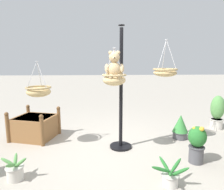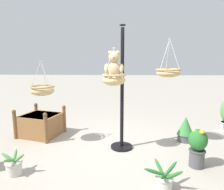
{
  "view_description": "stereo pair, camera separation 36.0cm",
  "coord_description": "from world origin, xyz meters",
  "px_view_note": "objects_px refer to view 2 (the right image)",
  "views": [
    {
      "loc": [
        0.17,
        3.74,
        1.77
      ],
      "look_at": [
        -0.03,
        0.03,
        1.12
      ],
      "focal_mm": 32.7,
      "sensor_mm": 36.0,
      "label": 1
    },
    {
      "loc": [
        -0.19,
        3.74,
        1.77
      ],
      "look_at": [
        -0.03,
        0.03,
        1.12
      ],
      "focal_mm": 32.7,
      "sensor_mm": 36.0,
      "label": 2
    }
  ],
  "objects_px": {
    "potted_plant_flowering_red": "(14,166)",
    "hanging_basket_left_high": "(168,72)",
    "teddy_bear": "(114,67)",
    "potted_plant_tall_leafy": "(185,129)",
    "hanging_basket_right_low": "(43,90)",
    "display_pole_central": "(122,112)",
    "wooden_planter_box": "(41,124)",
    "potted_plant_small_succulent": "(198,146)",
    "potted_plant_trailing_ivy": "(164,179)",
    "hanging_basket_with_teddy": "(114,79)"
  },
  "relations": [
    {
      "from": "potted_plant_small_succulent",
      "to": "hanging_basket_with_teddy",
      "type": "bearing_deg",
      "value": -17.63
    },
    {
      "from": "potted_plant_flowering_red",
      "to": "potted_plant_tall_leafy",
      "type": "height_order",
      "value": "potted_plant_tall_leafy"
    },
    {
      "from": "teddy_bear",
      "to": "potted_plant_tall_leafy",
      "type": "distance_m",
      "value": 2.17
    },
    {
      "from": "display_pole_central",
      "to": "wooden_planter_box",
      "type": "distance_m",
      "value": 2.06
    },
    {
      "from": "potted_plant_flowering_red",
      "to": "potted_plant_trailing_ivy",
      "type": "xyz_separation_m",
      "value": [
        -2.26,
        0.26,
        -0.0
      ]
    },
    {
      "from": "potted_plant_flowering_red",
      "to": "hanging_basket_left_high",
      "type": "bearing_deg",
      "value": -154.85
    },
    {
      "from": "potted_plant_small_succulent",
      "to": "potted_plant_trailing_ivy",
      "type": "relative_size",
      "value": 1.26
    },
    {
      "from": "display_pole_central",
      "to": "potted_plant_trailing_ivy",
      "type": "distance_m",
      "value": 1.56
    },
    {
      "from": "hanging_basket_left_high",
      "to": "teddy_bear",
      "type": "bearing_deg",
      "value": 22.31
    },
    {
      "from": "potted_plant_small_succulent",
      "to": "potted_plant_trailing_ivy",
      "type": "xyz_separation_m",
      "value": [
        0.67,
        0.62,
        -0.22
      ]
    },
    {
      "from": "teddy_bear",
      "to": "potted_plant_flowering_red",
      "type": "bearing_deg",
      "value": 27.04
    },
    {
      "from": "wooden_planter_box",
      "to": "potted_plant_tall_leafy",
      "type": "height_order",
      "value": "wooden_planter_box"
    },
    {
      "from": "wooden_planter_box",
      "to": "potted_plant_small_succulent",
      "type": "height_order",
      "value": "potted_plant_small_succulent"
    },
    {
      "from": "hanging_basket_with_teddy",
      "to": "potted_plant_small_succulent",
      "type": "relative_size",
      "value": 0.99
    },
    {
      "from": "hanging_basket_with_teddy",
      "to": "potted_plant_tall_leafy",
      "type": "distance_m",
      "value": 2.03
    },
    {
      "from": "hanging_basket_left_high",
      "to": "potted_plant_tall_leafy",
      "type": "bearing_deg",
      "value": -153.57
    },
    {
      "from": "hanging_basket_left_high",
      "to": "potted_plant_trailing_ivy",
      "type": "bearing_deg",
      "value": 77.45
    },
    {
      "from": "hanging_basket_with_teddy",
      "to": "hanging_basket_left_high",
      "type": "relative_size",
      "value": 0.92
    },
    {
      "from": "teddy_bear",
      "to": "potted_plant_tall_leafy",
      "type": "height_order",
      "value": "teddy_bear"
    },
    {
      "from": "potted_plant_flowering_red",
      "to": "display_pole_central",
      "type": "bearing_deg",
      "value": -147.89
    },
    {
      "from": "hanging_basket_left_high",
      "to": "potted_plant_tall_leafy",
      "type": "height_order",
      "value": "hanging_basket_left_high"
    },
    {
      "from": "wooden_planter_box",
      "to": "potted_plant_flowering_red",
      "type": "height_order",
      "value": "wooden_planter_box"
    },
    {
      "from": "hanging_basket_right_low",
      "to": "potted_plant_trailing_ivy",
      "type": "relative_size",
      "value": 1.28
    },
    {
      "from": "potted_plant_tall_leafy",
      "to": "potted_plant_trailing_ivy",
      "type": "height_order",
      "value": "potted_plant_tall_leafy"
    },
    {
      "from": "potted_plant_tall_leafy",
      "to": "teddy_bear",
      "type": "bearing_deg",
      "value": 23.62
    },
    {
      "from": "display_pole_central",
      "to": "hanging_basket_left_high",
      "type": "distance_m",
      "value": 1.21
    },
    {
      "from": "display_pole_central",
      "to": "potted_plant_tall_leafy",
      "type": "bearing_deg",
      "value": -163.94
    },
    {
      "from": "hanging_basket_left_high",
      "to": "wooden_planter_box",
      "type": "relative_size",
      "value": 0.68
    },
    {
      "from": "hanging_basket_with_teddy",
      "to": "potted_plant_flowering_red",
      "type": "relative_size",
      "value": 1.63
    },
    {
      "from": "potted_plant_trailing_ivy",
      "to": "hanging_basket_right_low",
      "type": "bearing_deg",
      "value": -32.94
    },
    {
      "from": "hanging_basket_right_low",
      "to": "display_pole_central",
      "type": "bearing_deg",
      "value": 176.39
    },
    {
      "from": "display_pole_central",
      "to": "wooden_planter_box",
      "type": "relative_size",
      "value": 2.24
    },
    {
      "from": "hanging_basket_right_low",
      "to": "potted_plant_tall_leafy",
      "type": "distance_m",
      "value": 3.15
    },
    {
      "from": "potted_plant_flowering_red",
      "to": "potted_plant_trailing_ivy",
      "type": "distance_m",
      "value": 2.28
    },
    {
      "from": "hanging_basket_with_teddy",
      "to": "teddy_bear",
      "type": "distance_m",
      "value": 0.22
    },
    {
      "from": "hanging_basket_left_high",
      "to": "potted_plant_flowering_red",
      "type": "relative_size",
      "value": 1.78
    },
    {
      "from": "display_pole_central",
      "to": "potted_plant_small_succulent",
      "type": "distance_m",
      "value": 1.48
    },
    {
      "from": "hanging_basket_right_low",
      "to": "potted_plant_small_succulent",
      "type": "height_order",
      "value": "hanging_basket_right_low"
    },
    {
      "from": "hanging_basket_with_teddy",
      "to": "hanging_basket_left_high",
      "type": "height_order",
      "value": "hanging_basket_left_high"
    },
    {
      "from": "hanging_basket_right_low",
      "to": "potted_plant_trailing_ivy",
      "type": "xyz_separation_m",
      "value": [
        -2.19,
        1.42,
        -1.02
      ]
    },
    {
      "from": "display_pole_central",
      "to": "hanging_basket_with_teddy",
      "type": "relative_size",
      "value": 3.57
    },
    {
      "from": "hanging_basket_with_teddy",
      "to": "hanging_basket_right_low",
      "type": "height_order",
      "value": "hanging_basket_with_teddy"
    },
    {
      "from": "wooden_planter_box",
      "to": "potted_plant_small_succulent",
      "type": "distance_m",
      "value": 3.42
    },
    {
      "from": "teddy_bear",
      "to": "potted_plant_flowering_red",
      "type": "distance_m",
      "value": 2.28
    },
    {
      "from": "teddy_bear",
      "to": "potted_plant_trailing_ivy",
      "type": "distance_m",
      "value": 1.97
    },
    {
      "from": "wooden_planter_box",
      "to": "potted_plant_tall_leafy",
      "type": "distance_m",
      "value": 3.3
    },
    {
      "from": "hanging_basket_left_high",
      "to": "wooden_planter_box",
      "type": "height_order",
      "value": "hanging_basket_left_high"
    },
    {
      "from": "potted_plant_flowering_red",
      "to": "potted_plant_trailing_ivy",
      "type": "bearing_deg",
      "value": 173.36
    },
    {
      "from": "display_pole_central",
      "to": "potted_plant_trailing_ivy",
      "type": "relative_size",
      "value": 4.45
    },
    {
      "from": "display_pole_central",
      "to": "wooden_planter_box",
      "type": "bearing_deg",
      "value": -18.0
    }
  ]
}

